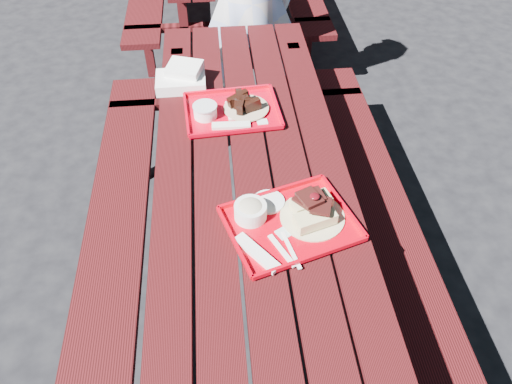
# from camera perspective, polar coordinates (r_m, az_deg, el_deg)

# --- Properties ---
(ground) EXTENTS (60.00, 60.00, 0.00)m
(ground) POSITION_cam_1_polar(r_m,az_deg,el_deg) (2.46, -0.34, -10.98)
(ground) COLOR black
(ground) RESTS_ON ground
(picnic_table_near) EXTENTS (1.41, 2.40, 0.75)m
(picnic_table_near) POSITION_cam_1_polar(r_m,az_deg,el_deg) (2.02, -0.40, -2.15)
(picnic_table_near) COLOR #400C0F
(picnic_table_near) RESTS_ON ground
(near_tray) EXTENTS (0.50, 0.44, 0.13)m
(near_tray) POSITION_cam_1_polar(r_m,az_deg,el_deg) (1.71, 3.67, -2.78)
(near_tray) COLOR #BE000F
(near_tray) RESTS_ON picnic_table_near
(far_tray) EXTENTS (0.42, 0.34, 0.07)m
(far_tray) POSITION_cam_1_polar(r_m,az_deg,el_deg) (2.18, -2.92, 9.30)
(far_tray) COLOR red
(far_tray) RESTS_ON picnic_table_near
(white_cloth) EXTENTS (0.23, 0.20, 0.09)m
(white_cloth) POSITION_cam_1_polar(r_m,az_deg,el_deg) (2.38, -8.47, 12.77)
(white_cloth) COLOR white
(white_cloth) RESTS_ON picnic_table_near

